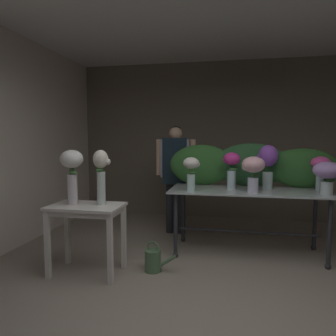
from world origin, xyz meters
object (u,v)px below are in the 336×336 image
at_px(display_table_glass, 248,200).
at_px(vase_white_roses_tall, 72,169).
at_px(side_table_white, 86,215).
at_px(vase_cream_lisianthus_tall, 101,172).
at_px(vase_magenta_ranunculus, 232,166).
at_px(vase_lilac_freesia, 327,173).
at_px(vase_ivory_dahlias, 191,170).
at_px(watering_can, 153,260).
at_px(vase_blush_peonies, 253,169).
at_px(vase_fuchsia_hydrangea, 320,168).
at_px(florist, 176,167).
at_px(vase_violet_stock, 268,162).

xyz_separation_m(display_table_glass, vase_white_roses_tall, (-1.89, -0.94, 0.44)).
distance_m(side_table_white, vase_cream_lisianthus_tall, 0.49).
bearing_deg(vase_magenta_ranunculus, vase_lilac_freesia, -11.25).
distance_m(vase_magenta_ranunculus, vase_white_roses_tall, 1.94).
relative_size(vase_ivory_dahlias, vase_cream_lisianthus_tall, 0.70).
distance_m(side_table_white, watering_can, 0.88).
height_order(display_table_glass, vase_blush_peonies, vase_blush_peonies).
bearing_deg(side_table_white, vase_cream_lisianthus_tall, 17.47).
bearing_deg(vase_ivory_dahlias, vase_cream_lisianthus_tall, -144.18).
bearing_deg(vase_fuchsia_hydrangea, vase_cream_lisianthus_tall, -157.63).
height_order(vase_blush_peonies, vase_white_roses_tall, vase_white_roses_tall).
bearing_deg(display_table_glass, vase_lilac_freesia, -12.63).
distance_m(vase_magenta_ranunculus, vase_ivory_dahlias, 0.55).
bearing_deg(florist, vase_blush_peonies, -39.36).
height_order(florist, vase_violet_stock, florist).
distance_m(florist, watering_can, 1.71).
distance_m(vase_white_roses_tall, watering_can, 1.33).
bearing_deg(display_table_glass, florist, 146.52).
relative_size(side_table_white, watering_can, 2.19).
bearing_deg(vase_lilac_freesia, display_table_glass, 167.37).
height_order(vase_white_roses_tall, vase_cream_lisianthus_tall, same).
xyz_separation_m(vase_blush_peonies, vase_ivory_dahlias, (-0.73, -0.05, -0.02)).
bearing_deg(side_table_white, vase_white_roses_tall, -179.96).
height_order(side_table_white, vase_white_roses_tall, vase_white_roses_tall).
bearing_deg(side_table_white, watering_can, 14.49).
distance_m(florist, vase_ivory_dahlias, 1.01).
xyz_separation_m(display_table_glass, vase_ivory_dahlias, (-0.69, -0.25, 0.39)).
bearing_deg(vase_ivory_dahlias, florist, 110.83).
bearing_deg(display_table_glass, vase_white_roses_tall, -153.58).
bearing_deg(florist, vase_lilac_freesia, -24.94).
distance_m(side_table_white, vase_magenta_ranunculus, 1.86).
bearing_deg(vase_white_roses_tall, display_table_glass, 26.42).
height_order(florist, vase_magenta_ranunculus, florist).
bearing_deg(vase_blush_peonies, vase_violet_stock, 56.20).
bearing_deg(vase_lilac_freesia, vase_white_roses_tall, -164.75).
height_order(vase_ivory_dahlias, vase_lilac_freesia, vase_ivory_dahlias).
height_order(vase_ivory_dahlias, vase_cream_lisianthus_tall, vase_cream_lisianthus_tall).
height_order(vase_fuchsia_hydrangea, watering_can, vase_fuchsia_hydrangea).
relative_size(vase_blush_peonies, vase_fuchsia_hydrangea, 1.02).
distance_m(vase_blush_peonies, vase_white_roses_tall, 2.07).
bearing_deg(vase_fuchsia_hydrangea, watering_can, -155.32).
xyz_separation_m(florist, vase_violet_stock, (1.29, -0.60, 0.15)).
distance_m(vase_ivory_dahlias, vase_fuchsia_hydrangea, 1.59).
relative_size(florist, vase_fuchsia_hydrangea, 3.94).
bearing_deg(vase_fuchsia_hydrangea, vase_ivory_dahlias, -166.87).
relative_size(vase_cream_lisianthus_tall, watering_can, 1.67).
xyz_separation_m(vase_fuchsia_hydrangea, vase_white_roses_tall, (-2.75, -1.05, 0.03)).
relative_size(vase_blush_peonies, vase_white_roses_tall, 0.73).
relative_size(vase_white_roses_tall, watering_can, 1.67).
distance_m(vase_cream_lisianthus_tall, watering_can, 1.12).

